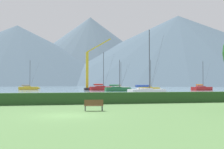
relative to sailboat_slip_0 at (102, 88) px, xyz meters
The scene contains 15 objects.
ground_plane 70.50m from the sailboat_slip_0, 101.73° to the right, with size 1000.00×1000.00×0.00m, color #517A42.
harbor_water 69.47m from the sailboat_slip_0, 101.90° to the left, with size 320.00×246.00×0.00m, color slate.
hedge_line 59.77m from the sailboat_slip_0, 103.87° to the right, with size 80.00×1.20×1.27m, color #284C23.
sailboat_slip_0 is the anchor object (origin of this frame).
sailboat_slip_1 27.03m from the sailboat_slip_0, 151.53° to the left, with size 7.70×2.98×10.26m.
sailboat_slip_3 14.04m from the sailboat_slip_0, 52.55° to the left, with size 7.52×3.35×9.99m.
sailboat_slip_8 31.84m from the sailboat_slip_0, 13.45° to the right, with size 8.28×4.33×9.25m.
sailboat_slip_9 15.16m from the sailboat_slip_0, 23.94° to the right, with size 7.32×2.50×9.48m.
sailboat_slip_10 11.51m from the sailboat_slip_0, 76.32° to the right, with size 8.20×2.77×8.94m.
sailboat_slip_11 36.77m from the sailboat_slip_0, 85.62° to the right, with size 8.55×3.71×12.88m.
park_bench_near_path 67.14m from the sailboat_slip_0, 100.18° to the right, with size 1.61×0.60×0.95m.
dock_crane 6.85m from the sailboat_slip_0, 151.90° to the left, with size 8.86×2.00×17.19m.
distant_hill_west_ridge 265.63m from the sailboat_slip_0, 59.87° to the left, with size 345.75×345.75×83.72m, color #425666.
distant_hill_central_peak 241.93m from the sailboat_slip_0, 103.20° to the left, with size 262.93×262.93×65.61m, color #425666.
distant_hill_east_ridge 258.55m from the sailboat_slip_0, 83.61° to the left, with size 217.28×217.28×83.08m, color #4C6070.
Camera 1 is at (-0.83, -20.56, 2.34)m, focal length 45.41 mm.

